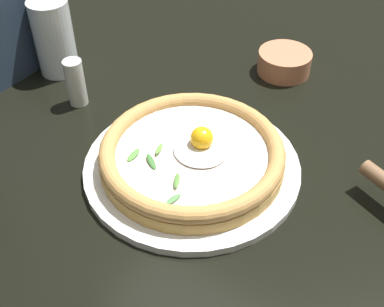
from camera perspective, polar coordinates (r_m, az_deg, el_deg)
ground_plane at (r=0.77m, az=-0.38°, el=-1.26°), size 2.40×2.40×0.03m
pizza_plate at (r=0.74m, az=0.00°, el=-1.49°), size 0.32×0.32×0.01m
pizza at (r=0.72m, az=0.02°, el=-0.05°), size 0.27×0.27×0.06m
side_bowl at (r=0.95m, az=10.52°, el=10.24°), size 0.10×0.10×0.04m
drinking_glass at (r=0.95m, az=-15.43°, el=12.22°), size 0.07×0.07×0.14m
pepper_shaker at (r=0.87m, az=-13.19°, el=7.92°), size 0.03×0.03×0.08m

